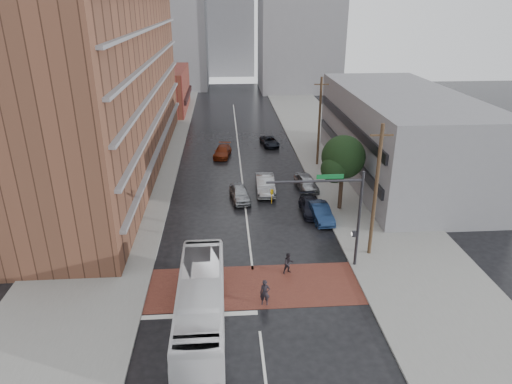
{
  "coord_description": "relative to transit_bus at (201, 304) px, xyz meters",
  "views": [
    {
      "loc": [
        -1.7,
        -24.91,
        17.55
      ],
      "look_at": [
        0.65,
        8.3,
        3.5
      ],
      "focal_mm": 32.0,
      "sensor_mm": 36.0,
      "label": 1
    }
  ],
  "objects": [
    {
      "name": "utility_pole_near",
      "position": [
        12.12,
        7.25,
        3.59
      ],
      "size": [
        1.6,
        0.26,
        10.0
      ],
      "color": "#473321",
      "rests_on": "ground"
    },
    {
      "name": "car_travel_b",
      "position": [
        5.45,
        19.77,
        -0.71
      ],
      "size": [
        1.83,
        5.07,
        1.66
      ],
      "primitive_type": "imported",
      "rotation": [
        0.0,
        0.0,
        -0.01
      ],
      "color": "#93979A",
      "rests_on": "ground"
    },
    {
      "name": "car_parked_mid",
      "position": [
        9.06,
        14.72,
        -0.93
      ],
      "size": [
        1.73,
        4.24,
        1.23
      ],
      "primitive_type": "imported",
      "rotation": [
        0.0,
        0.0,
        -0.0
      ],
      "color": "black",
      "rests_on": "ground"
    },
    {
      "name": "car_travel_a",
      "position": [
        2.88,
        17.94,
        -0.85
      ],
      "size": [
        2.17,
        4.29,
        1.4
      ],
      "primitive_type": "imported",
      "rotation": [
        0.0,
        0.0,
        0.13
      ],
      "color": "#94989B",
      "rests_on": "ground"
    },
    {
      "name": "sidewalk_west",
      "position": [
        -8.18,
        28.25,
        -1.47
      ],
      "size": [
        9.0,
        90.0,
        0.15
      ],
      "primitive_type": "cube",
      "color": "gray",
      "rests_on": "ground"
    },
    {
      "name": "street_tree",
      "position": [
        11.84,
        15.29,
        3.19
      ],
      "size": [
        4.2,
        4.1,
        6.9
      ],
      "color": "#332319",
      "rests_on": "ground"
    },
    {
      "name": "building_east",
      "position": [
        19.82,
        23.25,
        2.95
      ],
      "size": [
        11.0,
        26.0,
        9.0
      ],
      "primitive_type": "cube",
      "color": "slate",
      "rests_on": "ground"
    },
    {
      "name": "crosswalk",
      "position": [
        3.32,
        3.75,
        -1.54
      ],
      "size": [
        14.0,
        5.0,
        0.02
      ],
      "primitive_type": "cube",
      "color": "brown",
      "rests_on": "ground"
    },
    {
      "name": "car_parked_far",
      "position": [
        9.62,
        20.15,
        -0.81
      ],
      "size": [
        2.26,
        4.52,
        1.48
      ],
      "primitive_type": "imported",
      "rotation": [
        0.0,
        0.0,
        0.12
      ],
      "color": "#929498",
      "rests_on": "ground"
    },
    {
      "name": "sidewalk_east",
      "position": [
        14.82,
        28.25,
        -1.47
      ],
      "size": [
        9.0,
        90.0,
        0.15
      ],
      "primitive_type": "cube",
      "color": "gray",
      "rests_on": "ground"
    },
    {
      "name": "suv_travel",
      "position": [
        7.41,
        35.23,
        -0.97
      ],
      "size": [
        2.47,
        4.39,
        1.16
      ],
      "primitive_type": "imported",
      "rotation": [
        0.0,
        0.0,
        0.14
      ],
      "color": "black",
      "rests_on": "ground"
    },
    {
      "name": "car_travel_c",
      "position": [
        1.29,
        31.21,
        -0.91
      ],
      "size": [
        2.47,
        4.62,
        1.27
      ],
      "primitive_type": "imported",
      "rotation": [
        0.0,
        0.0,
        -0.16
      ],
      "color": "maroon",
      "rests_on": "ground"
    },
    {
      "name": "storefront_west",
      "position": [
        -8.68,
        57.25,
        1.95
      ],
      "size": [
        8.0,
        16.0,
        7.0
      ],
      "primitive_type": "cube",
      "color": "maroon",
      "rests_on": "ground"
    },
    {
      "name": "distant_tower_west",
      "position": [
        -10.68,
        81.25,
        14.45
      ],
      "size": [
        18.0,
        16.0,
        32.0
      ],
      "primitive_type": "cube",
      "color": "slate",
      "rests_on": "ground"
    },
    {
      "name": "apartment_block",
      "position": [
        -10.68,
        27.25,
        12.45
      ],
      "size": [
        10.0,
        44.0,
        28.0
      ],
      "primitive_type": "cube",
      "color": "brown",
      "rests_on": "ground"
    },
    {
      "name": "pedestrian_a",
      "position": [
        3.83,
        1.75,
        -0.68
      ],
      "size": [
        0.69,
        0.5,
        1.73
      ],
      "primitive_type": "imported",
      "rotation": [
        0.0,
        0.0,
        -0.15
      ],
      "color": "black",
      "rests_on": "ground"
    },
    {
      "name": "distant_tower_center",
      "position": [
        3.32,
        98.25,
        10.45
      ],
      "size": [
        12.0,
        10.0,
        24.0
      ],
      "primitive_type": "cube",
      "color": "slate",
      "rests_on": "ground"
    },
    {
      "name": "pedestrian_b",
      "position": [
        5.78,
        5.18,
        -0.77
      ],
      "size": [
        0.9,
        0.79,
        1.55
      ],
      "primitive_type": "imported",
      "rotation": [
        0.0,
        0.0,
        0.31
      ],
      "color": "black",
      "rests_on": "ground"
    },
    {
      "name": "transit_bus",
      "position": [
        0.0,
        0.0,
        0.0
      ],
      "size": [
        2.65,
        11.11,
        3.09
      ],
      "primitive_type": "imported",
      "rotation": [
        0.0,
        0.0,
        0.0
      ],
      "color": "silver",
      "rests_on": "ground"
    },
    {
      "name": "signal_mast",
      "position": [
        9.17,
        5.75,
        3.19
      ],
      "size": [
        6.5,
        0.3,
        7.2
      ],
      "color": "#2D2D33",
      "rests_on": "ground"
    },
    {
      "name": "car_parked_near",
      "position": [
        9.62,
        13.25,
        -0.84
      ],
      "size": [
        1.91,
        4.42,
        1.42
      ],
      "primitive_type": "imported",
      "rotation": [
        0.0,
        0.0,
        0.1
      ],
      "color": "#132545",
      "rests_on": "ground"
    },
    {
      "name": "utility_pole_far",
      "position": [
        12.12,
        27.25,
        3.59
      ],
      "size": [
        1.6,
        0.26,
        10.0
      ],
      "color": "#473321",
      "rests_on": "ground"
    },
    {
      "name": "ground",
      "position": [
        3.32,
        3.25,
        -1.55
      ],
      "size": [
        160.0,
        160.0,
        0.0
      ],
      "primitive_type": "plane",
      "color": "black",
      "rests_on": "ground"
    }
  ]
}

